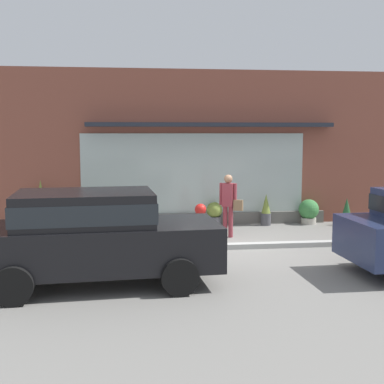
{
  "coord_description": "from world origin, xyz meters",
  "views": [
    {
      "loc": [
        -2.35,
        -11.71,
        2.74
      ],
      "look_at": [
        -0.77,
        1.2,
        1.2
      ],
      "focal_mm": 47.2,
      "sensor_mm": 36.0,
      "label": 1
    }
  ],
  "objects_px": {
    "fire_hydrant": "(200,221)",
    "pedestrian_with_handbag": "(229,201)",
    "parked_car_black": "(93,233)",
    "potted_plant_trailing_edge": "(41,206)",
    "potted_plant_window_center": "(309,211)",
    "potted_plant_near_hydrant": "(347,212)",
    "potted_plant_corner_tall": "(135,217)",
    "potted_plant_low_front": "(84,211)",
    "potted_plant_window_left": "(266,210)",
    "potted_plant_window_right": "(214,213)"
  },
  "relations": [
    {
      "from": "potted_plant_low_front",
      "to": "potted_plant_corner_tall",
      "type": "bearing_deg",
      "value": 1.72
    },
    {
      "from": "potted_plant_window_right",
      "to": "potted_plant_window_left",
      "type": "xyz_separation_m",
      "value": [
        1.54,
        -0.07,
        0.08
      ]
    },
    {
      "from": "fire_hydrant",
      "to": "potted_plant_corner_tall",
      "type": "distance_m",
      "value": 2.3
    },
    {
      "from": "potted_plant_corner_tall",
      "to": "fire_hydrant",
      "type": "bearing_deg",
      "value": -43.14
    },
    {
      "from": "fire_hydrant",
      "to": "potted_plant_window_left",
      "type": "height_order",
      "value": "potted_plant_window_left"
    },
    {
      "from": "pedestrian_with_handbag",
      "to": "potted_plant_low_front",
      "type": "xyz_separation_m",
      "value": [
        -3.86,
        1.43,
        -0.4
      ]
    },
    {
      "from": "potted_plant_window_center",
      "to": "potted_plant_near_hydrant",
      "type": "xyz_separation_m",
      "value": [
        1.04,
        -0.34,
        -0.01
      ]
    },
    {
      "from": "potted_plant_corner_tall",
      "to": "parked_car_black",
      "type": "bearing_deg",
      "value": -98.35
    },
    {
      "from": "fire_hydrant",
      "to": "pedestrian_with_handbag",
      "type": "relative_size",
      "value": 0.55
    },
    {
      "from": "potted_plant_low_front",
      "to": "potted_plant_near_hydrant",
      "type": "relative_size",
      "value": 1.44
    },
    {
      "from": "fire_hydrant",
      "to": "potted_plant_near_hydrant",
      "type": "height_order",
      "value": "fire_hydrant"
    },
    {
      "from": "fire_hydrant",
      "to": "pedestrian_with_handbag",
      "type": "distance_m",
      "value": 0.91
    },
    {
      "from": "parked_car_black",
      "to": "potted_plant_corner_tall",
      "type": "relative_size",
      "value": 7.37
    },
    {
      "from": "potted_plant_window_center",
      "to": "potted_plant_near_hydrant",
      "type": "height_order",
      "value": "potted_plant_near_hydrant"
    },
    {
      "from": "potted_plant_window_right",
      "to": "potted_plant_corner_tall",
      "type": "bearing_deg",
      "value": -175.89
    },
    {
      "from": "pedestrian_with_handbag",
      "to": "potted_plant_window_left",
      "type": "distance_m",
      "value": 2.19
    },
    {
      "from": "pedestrian_with_handbag",
      "to": "potted_plant_window_left",
      "type": "bearing_deg",
      "value": 76.11
    },
    {
      "from": "potted_plant_window_right",
      "to": "potted_plant_near_hydrant",
      "type": "height_order",
      "value": "potted_plant_near_hydrant"
    },
    {
      "from": "fire_hydrant",
      "to": "potted_plant_low_front",
      "type": "xyz_separation_m",
      "value": [
        -3.09,
        1.52,
        0.08
      ]
    },
    {
      "from": "potted_plant_window_right",
      "to": "potted_plant_low_front",
      "type": "height_order",
      "value": "potted_plant_low_front"
    },
    {
      "from": "pedestrian_with_handbag",
      "to": "potted_plant_window_left",
      "type": "xyz_separation_m",
      "value": [
        1.43,
        1.57,
        -0.51
      ]
    },
    {
      "from": "fire_hydrant",
      "to": "potted_plant_window_center",
      "type": "distance_m",
      "value": 3.94
    },
    {
      "from": "potted_plant_window_right",
      "to": "fire_hydrant",
      "type": "bearing_deg",
      "value": -110.64
    },
    {
      "from": "potted_plant_corner_tall",
      "to": "potted_plant_window_right",
      "type": "distance_m",
      "value": 2.33
    },
    {
      "from": "potted_plant_corner_tall",
      "to": "potted_plant_window_left",
      "type": "height_order",
      "value": "potted_plant_window_left"
    },
    {
      "from": "pedestrian_with_handbag",
      "to": "potted_plant_window_center",
      "type": "bearing_deg",
      "value": 58.98
    },
    {
      "from": "potted_plant_trailing_edge",
      "to": "pedestrian_with_handbag",
      "type": "bearing_deg",
      "value": -18.5
    },
    {
      "from": "potted_plant_window_left",
      "to": "potted_plant_corner_tall",
      "type": "bearing_deg",
      "value": -178.57
    },
    {
      "from": "parked_car_black",
      "to": "potted_plant_trailing_edge",
      "type": "distance_m",
      "value": 5.85
    },
    {
      "from": "fire_hydrant",
      "to": "parked_car_black",
      "type": "relative_size",
      "value": 0.21
    },
    {
      "from": "potted_plant_corner_tall",
      "to": "potted_plant_window_right",
      "type": "relative_size",
      "value": 0.85
    },
    {
      "from": "potted_plant_window_center",
      "to": "potted_plant_near_hydrant",
      "type": "bearing_deg",
      "value": -17.87
    },
    {
      "from": "parked_car_black",
      "to": "potted_plant_window_center",
      "type": "distance_m",
      "value": 8.14
    },
    {
      "from": "pedestrian_with_handbag",
      "to": "potted_plant_corner_tall",
      "type": "xyz_separation_m",
      "value": [
        -2.43,
        1.47,
        -0.62
      ]
    },
    {
      "from": "parked_car_black",
      "to": "potted_plant_low_front",
      "type": "bearing_deg",
      "value": 93.12
    },
    {
      "from": "pedestrian_with_handbag",
      "to": "potted_plant_window_right",
      "type": "bearing_deg",
      "value": 122.22
    },
    {
      "from": "fire_hydrant",
      "to": "parked_car_black",
      "type": "height_order",
      "value": "parked_car_black"
    },
    {
      "from": "pedestrian_with_handbag",
      "to": "potted_plant_window_right",
      "type": "relative_size",
      "value": 2.35
    },
    {
      "from": "potted_plant_window_right",
      "to": "potted_plant_window_center",
      "type": "relative_size",
      "value": 0.95
    },
    {
      "from": "parked_car_black",
      "to": "potted_plant_near_hydrant",
      "type": "relative_size",
      "value": 5.49
    },
    {
      "from": "pedestrian_with_handbag",
      "to": "potted_plant_window_left",
      "type": "relative_size",
      "value": 1.77
    },
    {
      "from": "potted_plant_window_right",
      "to": "pedestrian_with_handbag",
      "type": "bearing_deg",
      "value": -86.22
    },
    {
      "from": "potted_plant_near_hydrant",
      "to": "potted_plant_window_right",
      "type": "bearing_deg",
      "value": 175.03
    },
    {
      "from": "parked_car_black",
      "to": "potted_plant_window_right",
      "type": "bearing_deg",
      "value": 56.69
    },
    {
      "from": "potted_plant_corner_tall",
      "to": "potted_plant_window_right",
      "type": "xyz_separation_m",
      "value": [
        2.33,
        0.17,
        0.04
      ]
    },
    {
      "from": "potted_plant_low_front",
      "to": "parked_car_black",
      "type": "bearing_deg",
      "value": -83.08
    },
    {
      "from": "parked_car_black",
      "to": "potted_plant_low_front",
      "type": "xyz_separation_m",
      "value": [
        -0.64,
        5.28,
        -0.41
      ]
    },
    {
      "from": "potted_plant_window_right",
      "to": "potted_plant_low_front",
      "type": "relative_size",
      "value": 0.61
    },
    {
      "from": "potted_plant_trailing_edge",
      "to": "potted_plant_window_left",
      "type": "bearing_deg",
      "value": -1.1
    },
    {
      "from": "potted_plant_window_right",
      "to": "potted_plant_trailing_edge",
      "type": "distance_m",
      "value": 4.97
    }
  ]
}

